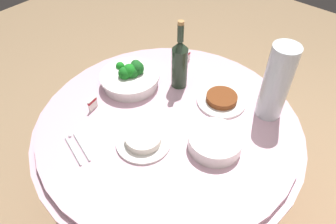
{
  "coord_description": "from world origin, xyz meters",
  "views": [
    {
      "loc": [
        0.71,
        0.61,
        1.72
      ],
      "look_at": [
        0.0,
        0.0,
        0.79
      ],
      "focal_mm": 33.97,
      "sensor_mm": 36.0,
      "label": 1
    }
  ],
  "objects_px": {
    "food_plate_rice": "(143,140)",
    "label_placard_front": "(93,104)",
    "label_placard_mid": "(187,57)",
    "serving_tongs": "(77,148)",
    "plate_stack": "(215,142)",
    "wine_bottle": "(180,63)",
    "broccoli_bowl": "(130,77)",
    "food_plate_stir_fry": "(221,100)",
    "decorative_fruit_vase": "(275,87)"
  },
  "relations": [
    {
      "from": "decorative_fruit_vase",
      "to": "serving_tongs",
      "type": "bearing_deg",
      "value": -34.98
    },
    {
      "from": "broccoli_bowl",
      "to": "serving_tongs",
      "type": "distance_m",
      "value": 0.43
    },
    {
      "from": "serving_tongs",
      "to": "label_placard_front",
      "type": "distance_m",
      "value": 0.23
    },
    {
      "from": "food_plate_stir_fry",
      "to": "label_placard_front",
      "type": "distance_m",
      "value": 0.57
    },
    {
      "from": "broccoli_bowl",
      "to": "food_plate_rice",
      "type": "distance_m",
      "value": 0.37
    },
    {
      "from": "decorative_fruit_vase",
      "to": "label_placard_mid",
      "type": "distance_m",
      "value": 0.52
    },
    {
      "from": "plate_stack",
      "to": "label_placard_front",
      "type": "distance_m",
      "value": 0.56
    },
    {
      "from": "food_plate_rice",
      "to": "food_plate_stir_fry",
      "type": "xyz_separation_m",
      "value": [
        -0.4,
        0.1,
        -0.0
      ]
    },
    {
      "from": "food_plate_stir_fry",
      "to": "serving_tongs",
      "type": "bearing_deg",
      "value": -25.07
    },
    {
      "from": "food_plate_rice",
      "to": "label_placard_front",
      "type": "height_order",
      "value": "label_placard_front"
    },
    {
      "from": "plate_stack",
      "to": "food_plate_rice",
      "type": "height_order",
      "value": "plate_stack"
    },
    {
      "from": "food_plate_rice",
      "to": "label_placard_mid",
      "type": "distance_m",
      "value": 0.58
    },
    {
      "from": "broccoli_bowl",
      "to": "label_placard_mid",
      "type": "height_order",
      "value": "broccoli_bowl"
    },
    {
      "from": "serving_tongs",
      "to": "label_placard_mid",
      "type": "distance_m",
      "value": 0.73
    },
    {
      "from": "food_plate_rice",
      "to": "broccoli_bowl",
      "type": "bearing_deg",
      "value": -126.64
    },
    {
      "from": "serving_tongs",
      "to": "label_placard_front",
      "type": "xyz_separation_m",
      "value": [
        -0.19,
        -0.12,
        0.03
      ]
    },
    {
      "from": "plate_stack",
      "to": "food_plate_stir_fry",
      "type": "bearing_deg",
      "value": -151.68
    },
    {
      "from": "plate_stack",
      "to": "wine_bottle",
      "type": "xyz_separation_m",
      "value": [
        -0.2,
        -0.35,
        0.1
      ]
    },
    {
      "from": "decorative_fruit_vase",
      "to": "food_plate_stir_fry",
      "type": "xyz_separation_m",
      "value": [
        0.08,
        -0.19,
        -0.13
      ]
    },
    {
      "from": "decorative_fruit_vase",
      "to": "serving_tongs",
      "type": "distance_m",
      "value": 0.83
    },
    {
      "from": "label_placard_mid",
      "to": "broccoli_bowl",
      "type": "bearing_deg",
      "value": -15.8
    },
    {
      "from": "decorative_fruit_vase",
      "to": "food_plate_stir_fry",
      "type": "height_order",
      "value": "decorative_fruit_vase"
    },
    {
      "from": "label_placard_mid",
      "to": "plate_stack",
      "type": "bearing_deg",
      "value": 49.48
    },
    {
      "from": "wine_bottle",
      "to": "label_placard_mid",
      "type": "xyz_separation_m",
      "value": [
        -0.17,
        -0.09,
        -0.1
      ]
    },
    {
      "from": "broccoli_bowl",
      "to": "serving_tongs",
      "type": "relative_size",
      "value": 1.68
    },
    {
      "from": "wine_bottle",
      "to": "food_plate_rice",
      "type": "distance_m",
      "value": 0.41
    },
    {
      "from": "wine_bottle",
      "to": "food_plate_rice",
      "type": "bearing_deg",
      "value": 18.31
    },
    {
      "from": "broccoli_bowl",
      "to": "wine_bottle",
      "type": "distance_m",
      "value": 0.25
    },
    {
      "from": "decorative_fruit_vase",
      "to": "food_plate_rice",
      "type": "height_order",
      "value": "decorative_fruit_vase"
    },
    {
      "from": "serving_tongs",
      "to": "food_plate_stir_fry",
      "type": "bearing_deg",
      "value": 154.93
    },
    {
      "from": "plate_stack",
      "to": "label_placard_mid",
      "type": "distance_m",
      "value": 0.57
    },
    {
      "from": "broccoli_bowl",
      "to": "plate_stack",
      "type": "height_order",
      "value": "broccoli_bowl"
    },
    {
      "from": "decorative_fruit_vase",
      "to": "serving_tongs",
      "type": "relative_size",
      "value": 2.04
    },
    {
      "from": "broccoli_bowl",
      "to": "decorative_fruit_vase",
      "type": "bearing_deg",
      "value": 113.47
    },
    {
      "from": "wine_bottle",
      "to": "food_plate_rice",
      "type": "height_order",
      "value": "wine_bottle"
    },
    {
      "from": "plate_stack",
      "to": "broccoli_bowl",
      "type": "bearing_deg",
      "value": -95.87
    },
    {
      "from": "label_placard_front",
      "to": "broccoli_bowl",
      "type": "bearing_deg",
      "value": 178.87
    },
    {
      "from": "food_plate_rice",
      "to": "food_plate_stir_fry",
      "type": "relative_size",
      "value": 1.0
    },
    {
      "from": "broccoli_bowl",
      "to": "decorative_fruit_vase",
      "type": "distance_m",
      "value": 0.65
    },
    {
      "from": "food_plate_rice",
      "to": "serving_tongs",
      "type": "bearing_deg",
      "value": -42.81
    },
    {
      "from": "wine_bottle",
      "to": "serving_tongs",
      "type": "bearing_deg",
      "value": -5.63
    },
    {
      "from": "serving_tongs",
      "to": "food_plate_rice",
      "type": "distance_m",
      "value": 0.26
    },
    {
      "from": "decorative_fruit_vase",
      "to": "label_placard_front",
      "type": "relative_size",
      "value": 6.18
    },
    {
      "from": "plate_stack",
      "to": "food_plate_stir_fry",
      "type": "distance_m",
      "value": 0.27
    },
    {
      "from": "serving_tongs",
      "to": "plate_stack",
      "type": "bearing_deg",
      "value": 131.77
    },
    {
      "from": "wine_bottle",
      "to": "label_placard_front",
      "type": "bearing_deg",
      "value": -25.56
    },
    {
      "from": "label_placard_mid",
      "to": "food_plate_rice",
      "type": "bearing_deg",
      "value": 21.16
    },
    {
      "from": "food_plate_rice",
      "to": "food_plate_stir_fry",
      "type": "distance_m",
      "value": 0.41
    },
    {
      "from": "broccoli_bowl",
      "to": "food_plate_rice",
      "type": "bearing_deg",
      "value": 53.36
    },
    {
      "from": "food_plate_rice",
      "to": "food_plate_stir_fry",
      "type": "height_order",
      "value": "food_plate_rice"
    }
  ]
}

